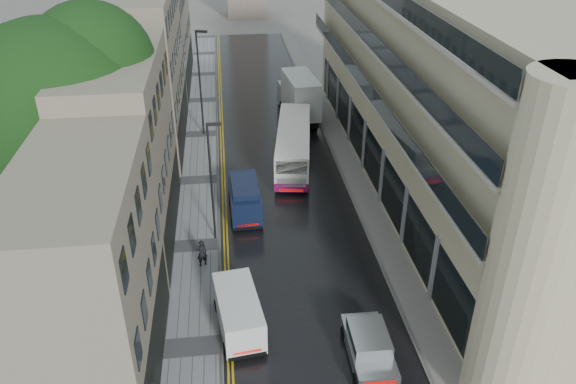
{
  "coord_description": "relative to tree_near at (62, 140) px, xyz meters",
  "views": [
    {
      "loc": [
        -3.69,
        -8.72,
        19.31
      ],
      "look_at": [
        -0.54,
        18.0,
        4.08
      ],
      "focal_mm": 35.0,
      "sensor_mm": 36.0,
      "label": 1
    }
  ],
  "objects": [
    {
      "name": "right_sidewalk",
      "position": [
        17.9,
        7.5,
        -6.89
      ],
      "size": [
        1.8,
        85.0,
        0.12
      ],
      "primitive_type": "cube",
      "color": "slate",
      "rests_on": "ground"
    },
    {
      "name": "navy_van",
      "position": [
        8.87,
        1.08,
        -5.72
      ],
      "size": [
        2.03,
        4.77,
        2.4
      ],
      "primitive_type": null,
      "rotation": [
        0.0,
        0.0,
        0.03
      ],
      "color": "#0E1732",
      "rests_on": "road"
    },
    {
      "name": "old_shop_row",
      "position": [
        3.05,
        10.0,
        -0.95
      ],
      "size": [
        4.5,
        56.0,
        12.0
      ],
      "primitive_type": null,
      "color": "gray",
      "rests_on": "ground"
    },
    {
      "name": "modern_block",
      "position": [
        22.8,
        6.0,
        0.05
      ],
      "size": [
        8.0,
        40.0,
        14.0
      ],
      "primitive_type": null,
      "color": "#C6B693",
      "rests_on": "ground"
    },
    {
      "name": "left_sidewalk",
      "position": [
        6.65,
        7.5,
        -6.89
      ],
      "size": [
        2.7,
        85.0,
        0.12
      ],
      "primitive_type": "cube",
      "color": "gray",
      "rests_on": "ground"
    },
    {
      "name": "pedestrian",
      "position": [
        7.02,
        -2.8,
        -6.0
      ],
      "size": [
        0.7,
        0.59,
        1.65
      ],
      "primitive_type": "imported",
      "rotation": [
        0.0,
        0.0,
        3.51
      ],
      "color": "black",
      "rests_on": "left_sidewalk"
    },
    {
      "name": "silver_hatchback",
      "position": [
        13.76,
        -12.13,
        -6.15
      ],
      "size": [
        1.87,
        4.16,
        1.55
      ],
      "primitive_type": null,
      "rotation": [
        0.0,
        0.0,
        -0.01
      ],
      "color": "#AFB0B4",
      "rests_on": "road"
    },
    {
      "name": "white_lorry",
      "position": [
        14.46,
        16.75,
        -4.86
      ],
      "size": [
        3.14,
        8.07,
        4.13
      ],
      "primitive_type": null,
      "rotation": [
        0.0,
        0.0,
        0.1
      ],
      "color": "silver",
      "rests_on": "road"
    },
    {
      "name": "lamp_post_far",
      "position": [
        6.84,
        15.82,
        -2.48
      ],
      "size": [
        0.99,
        0.53,
        8.69
      ],
      "primitive_type": null,
      "rotation": [
        0.0,
        0.0,
        -0.33
      ],
      "color": "black",
      "rests_on": "left_sidewalk"
    },
    {
      "name": "cream_bus",
      "position": [
        12.25,
        7.01,
        -5.51
      ],
      "size": [
        3.93,
        10.64,
        2.84
      ],
      "primitive_type": null,
      "rotation": [
        0.0,
        0.0,
        -0.15
      ],
      "color": "white",
      "rests_on": "road"
    },
    {
      "name": "road",
      "position": [
        12.5,
        7.5,
        -6.94
      ],
      "size": [
        9.0,
        85.0,
        0.02
      ],
      "primitive_type": "cube",
      "color": "black",
      "rests_on": "ground"
    },
    {
      "name": "lamp_post_near",
      "position": [
        7.74,
        -0.12,
        -3.11
      ],
      "size": [
        0.84,
        0.2,
        7.44
      ],
      "primitive_type": null,
      "rotation": [
        0.0,
        0.0,
        0.01
      ],
      "color": "black",
      "rests_on": "left_sidewalk"
    },
    {
      "name": "tree_far",
      "position": [
        0.3,
        13.0,
        -0.72
      ],
      "size": [
        9.24,
        9.24,
        12.46
      ],
      "primitive_type": null,
      "color": "black",
      "rests_on": "ground"
    },
    {
      "name": "white_van",
      "position": [
        8.2,
        -9.67,
        -5.93
      ],
      "size": [
        2.44,
        4.6,
        1.99
      ],
      "primitive_type": null,
      "rotation": [
        0.0,
        0.0,
        0.13
      ],
      "color": "white",
      "rests_on": "road"
    },
    {
      "name": "tree_near",
      "position": [
        0.0,
        0.0,
        0.0
      ],
      "size": [
        10.56,
        10.56,
        13.89
      ],
      "primitive_type": null,
      "color": "black",
      "rests_on": "ground"
    }
  ]
}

